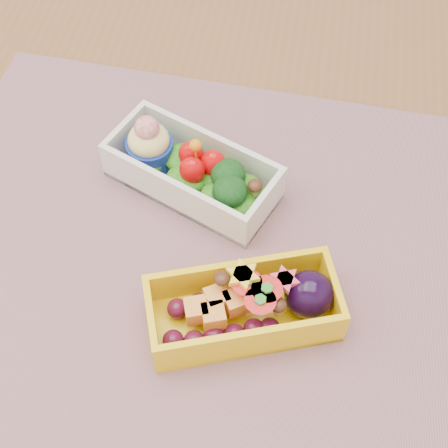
# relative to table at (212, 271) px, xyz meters

# --- Properties ---
(table) EXTENTS (1.20, 0.80, 0.75)m
(table) POSITION_rel_table_xyz_m (0.00, 0.00, 0.00)
(table) COLOR brown
(table) RESTS_ON ground
(placemat) EXTENTS (0.57, 0.45, 0.00)m
(placemat) POSITION_rel_table_xyz_m (0.01, -0.04, 0.10)
(placemat) COLOR #986971
(placemat) RESTS_ON table
(bento_white) EXTENTS (0.17, 0.13, 0.07)m
(bento_white) POSITION_rel_table_xyz_m (-0.02, 0.03, 0.12)
(bento_white) COLOR silver
(bento_white) RESTS_ON placemat
(bento_yellow) EXTENTS (0.17, 0.12, 0.05)m
(bento_yellow) POSITION_rel_table_xyz_m (0.05, -0.10, 0.12)
(bento_yellow) COLOR yellow
(bento_yellow) RESTS_ON placemat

